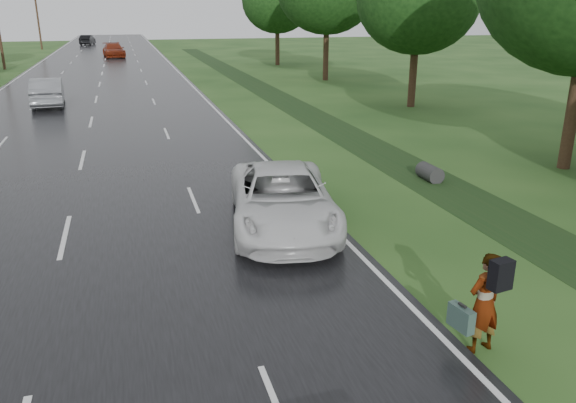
{
  "coord_description": "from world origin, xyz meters",
  "views": [
    {
      "loc": [
        1.78,
        -6.25,
        5.49
      ],
      "look_at": [
        5.19,
        5.5,
        1.3
      ],
      "focal_mm": 35.0,
      "sensor_mm": 36.0,
      "label": 1
    }
  ],
  "objects": [
    {
      "name": "tree_east_f",
      "position": [
        17.5,
        52.0,
        6.37
      ],
      "size": [
        7.2,
        7.2,
        9.62
      ],
      "color": "#362216",
      "rests_on": "ground"
    },
    {
      "name": "edge_stripe_east",
      "position": [
        6.75,
        45.0,
        0.04
      ],
      "size": [
        0.12,
        180.0,
        0.01
      ],
      "primitive_type": "cube",
      "color": "silver",
      "rests_on": "road"
    },
    {
      "name": "edge_stripe_west",
      "position": [
        -6.75,
        45.0,
        0.04
      ],
      "size": [
        0.12,
        180.0,
        0.01
      ],
      "primitive_type": "cube",
      "color": "silver",
      "rests_on": "road"
    },
    {
      "name": "pedestrian",
      "position": [
        7.18,
        0.74,
        0.92
      ],
      "size": [
        0.87,
        0.69,
        1.79
      ],
      "rotation": [
        0.0,
        0.0,
        3.3
      ],
      "color": "#A5998C",
      "rests_on": "ground"
    },
    {
      "name": "far_car_red",
      "position": [
        1.0,
        66.8,
        0.87
      ],
      "size": [
        2.88,
        5.9,
        1.65
      ],
      "primitive_type": "imported",
      "rotation": [
        0.0,
        0.0,
        0.1
      ],
      "color": "maroon",
      "rests_on": "road"
    },
    {
      "name": "drainage_ditch",
      "position": [
        11.5,
        18.71,
        0.04
      ],
      "size": [
        2.2,
        120.0,
        0.56
      ],
      "color": "black",
      "rests_on": "ground"
    },
    {
      "name": "road",
      "position": [
        0.0,
        45.0,
        0.02
      ],
      "size": [
        14.0,
        180.0,
        0.04
      ],
      "primitive_type": "cube",
      "color": "black",
      "rests_on": "ground"
    },
    {
      "name": "silver_sedan",
      "position": [
        -2.62,
        30.04,
        0.86
      ],
      "size": [
        2.09,
        5.12,
        1.65
      ],
      "primitive_type": "imported",
      "rotation": [
        0.0,
        0.0,
        3.21
      ],
      "color": "gray",
      "rests_on": "road"
    },
    {
      "name": "white_pickup",
      "position": [
        5.5,
        7.09,
        0.82
      ],
      "size": [
        3.53,
        5.99,
        1.56
      ],
      "primitive_type": "imported",
      "rotation": [
        0.0,
        0.0,
        -0.17
      ],
      "color": "silver",
      "rests_on": "road"
    },
    {
      "name": "utility_pole_distant",
      "position": [
        -9.2,
        85.0,
        5.2
      ],
      "size": [
        1.6,
        0.26,
        10.0
      ],
      "color": "#362216",
      "rests_on": "ground"
    },
    {
      "name": "center_line",
      "position": [
        0.0,
        45.0,
        0.04
      ],
      "size": [
        0.12,
        180.0,
        0.01
      ],
      "primitive_type": "cube",
      "color": "silver",
      "rests_on": "road"
    },
    {
      "name": "far_car_dark",
      "position": [
        -3.26,
        94.33,
        0.82
      ],
      "size": [
        2.42,
        4.97,
        1.57
      ],
      "primitive_type": "imported",
      "rotation": [
        0.0,
        0.0,
        2.98
      ],
      "color": "black",
      "rests_on": "road"
    }
  ]
}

